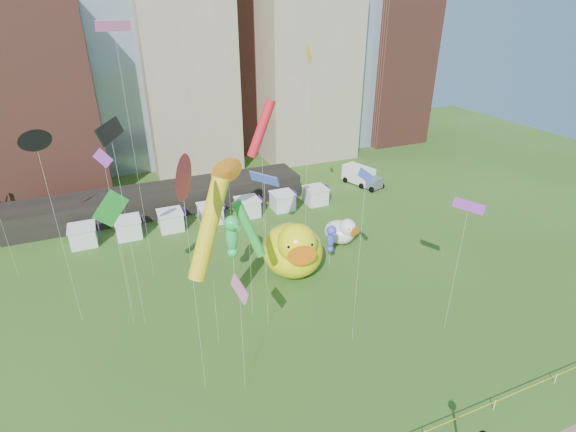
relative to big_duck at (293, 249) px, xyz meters
name	(u,v)px	position (x,y,z in m)	size (l,w,h in m)	color
skyline	(169,31)	(-3.73, 40.16, 18.42)	(101.00, 23.00, 68.00)	brown
pavilion	(163,199)	(-9.98, 21.10, -1.42)	(38.00, 6.00, 3.20)	black
vendor_tents	(211,214)	(-4.96, 15.10, -1.92)	(33.24, 2.80, 2.40)	white
big_duck	(293,249)	(0.00, 0.00, 0.00)	(7.63, 9.17, 6.58)	#FFF00D
small_duck	(341,231)	(7.75, 3.78, -1.47)	(4.22, 4.82, 3.39)	white
seahorse_green	(232,233)	(-5.85, 1.59, 2.19)	(1.96, 2.21, 7.10)	silver
seahorse_purple	(331,237)	(4.36, 0.10, 0.38)	(1.19, 1.43, 4.73)	silver
box_truck	(361,176)	(19.63, 18.68, -1.62)	(4.18, 6.84, 2.74)	white
kite_0	(261,129)	(-3.27, -0.54, 12.78)	(2.99, 1.42, 18.26)	silver
kite_1	(239,289)	(-9.17, -12.18, 5.63)	(0.51, 2.55, 9.08)	silver
kite_2	(35,141)	(-20.26, 0.62, 13.33)	(1.52, 0.82, 17.21)	silver
kite_3	(111,210)	(-16.06, -1.60, 8.01)	(2.85, 1.30, 12.69)	silver
kite_4	(309,65)	(3.45, 4.45, 17.02)	(0.24, 1.84, 21.99)	silver
kite_5	(366,179)	(0.65, -10.93, 11.38)	(0.49, 1.94, 14.89)	silver
kite_6	(228,171)	(-3.74, 9.66, 5.57)	(2.81, 1.39, 10.03)	silver
kite_7	(469,207)	(8.67, -12.91, 8.60)	(1.29, 2.34, 12.08)	silver
kite_8	(181,178)	(-11.88, -11.12, 13.40)	(1.33, 2.49, 17.73)	silver
kite_9	(114,29)	(-13.43, 5.31, 20.47)	(2.75, 0.89, 24.17)	silver
kite_10	(110,132)	(-15.12, -2.00, 14.13)	(2.00, 3.88, 17.82)	silver
kite_11	(249,229)	(-6.01, -4.60, 5.74)	(2.66, 2.60, 11.22)	silver
kite_12	(208,229)	(-9.80, -7.06, 7.70)	(4.38, 3.32, 14.42)	silver
kite_13	(264,180)	(-5.24, -6.49, 10.59)	(1.68, 2.36, 14.10)	silver
kite_15	(104,165)	(-15.98, 0.87, 10.80)	(1.48, 0.81, 15.25)	silver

